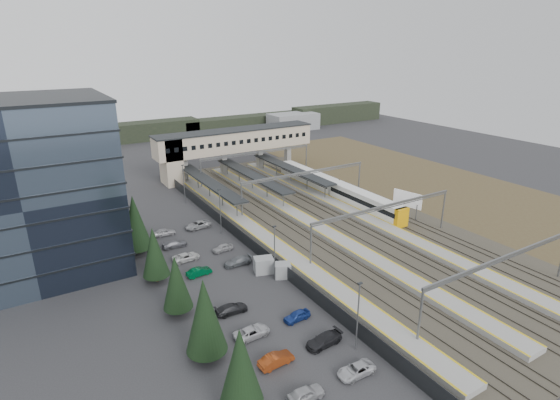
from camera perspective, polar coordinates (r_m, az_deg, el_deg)
ground at (r=71.05m, az=1.59°, el=-5.90°), size 220.00×220.00×0.00m
office_building at (r=68.33m, az=-30.87°, el=1.12°), size 24.30×18.30×24.30m
conifer_row at (r=57.66m, az=-15.07°, el=-7.70°), size 4.42×49.82×9.50m
car_park at (r=59.48m, az=-6.10°, el=-10.84°), size 10.55×44.61×1.27m
lampposts at (r=66.66m, az=-4.77°, el=-3.67°), size 0.50×53.25×8.07m
fence at (r=71.69m, az=-4.97°, el=-4.85°), size 0.08×90.00×2.00m
relay_cabin_near at (r=62.65m, az=-2.14°, el=-8.50°), size 3.14×2.67×2.23m
relay_cabin_far at (r=61.50m, az=0.34°, el=-9.17°), size 2.78×2.59×2.03m
rail_corridor at (r=79.57m, az=5.31°, el=-2.85°), size 34.00×90.00×0.92m
canopies at (r=94.82m, az=-3.66°, el=3.27°), size 23.10×30.00×3.28m
footbridge at (r=107.23m, az=-7.13°, el=7.31°), size 40.40×6.40×11.20m
gantries at (r=77.64m, az=7.90°, el=0.96°), size 28.40×62.28×7.17m
train at (r=92.15m, az=7.21°, el=1.40°), size 2.78×38.61×3.50m
billboard at (r=84.67m, az=16.30°, el=-0.00°), size 1.51×5.69×4.91m
scrub_east at (r=103.78m, az=21.40°, el=1.13°), size 34.00×120.00×0.06m
treeline_far at (r=159.80m, az=-9.30°, el=9.48°), size 170.00×19.00×7.00m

